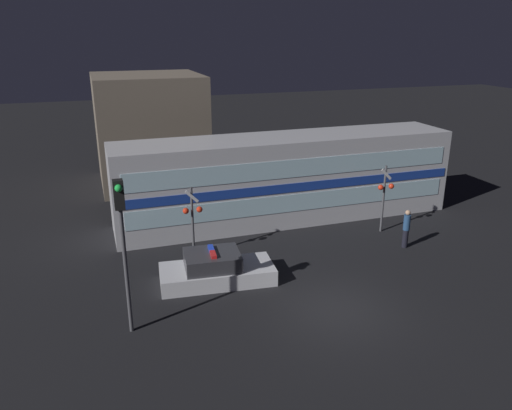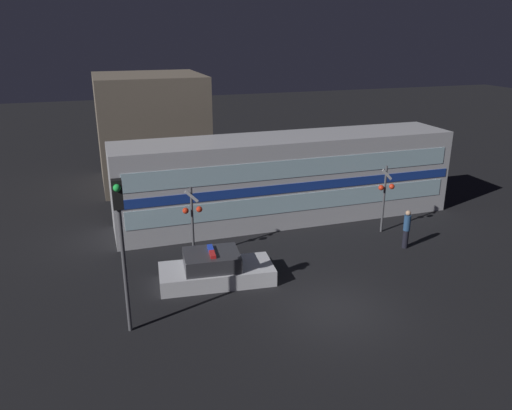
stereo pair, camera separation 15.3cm
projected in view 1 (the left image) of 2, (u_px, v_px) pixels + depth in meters
ground_plane at (335, 309)px, 17.43m from camera, size 120.00×120.00×0.00m
train at (286, 178)px, 25.17m from camera, size 17.11×3.19×4.28m
police_car at (216, 270)px, 19.17m from camera, size 4.51×2.27×1.35m
pedestrian at (406, 228)px, 22.10m from camera, size 0.30×0.30×1.77m
crossing_signal_near at (385, 193)px, 23.46m from camera, size 0.83×0.31×3.27m
crossing_signal_far at (193, 216)px, 20.65m from camera, size 0.83×0.31×3.17m
traffic_light_corner at (122, 228)px, 14.98m from camera, size 0.30×0.46×5.10m
building_left at (150, 130)px, 30.98m from camera, size 6.36×6.33×6.70m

